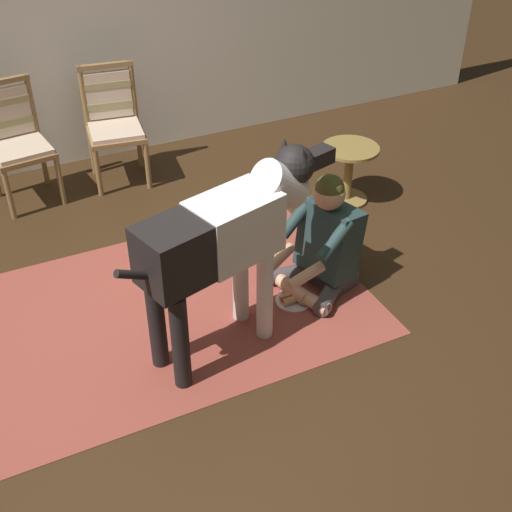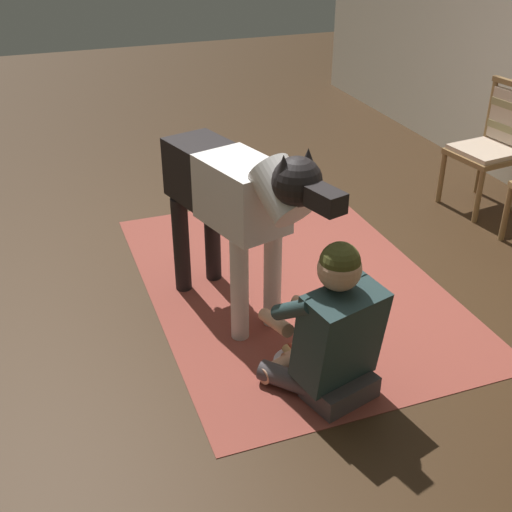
# 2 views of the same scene
# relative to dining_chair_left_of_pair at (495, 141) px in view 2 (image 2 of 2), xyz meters

# --- Properties ---
(ground_plane) EXTENTS (15.13, 15.13, 0.00)m
(ground_plane) POSITION_rel_dining_chair_left_of_pair_xyz_m (0.60, -2.19, -0.54)
(ground_plane) COLOR #362312
(area_rug) EXTENTS (2.55, 1.80, 0.01)m
(area_rug) POSITION_rel_dining_chair_left_of_pair_xyz_m (0.59, -1.95, -0.54)
(area_rug) COLOR brown
(area_rug) RESTS_ON ground
(dining_chair_left_of_pair) EXTENTS (0.51, 0.52, 0.98)m
(dining_chair_left_of_pair) POSITION_rel_dining_chair_left_of_pair_xyz_m (0.00, 0.00, 0.00)
(dining_chair_left_of_pair) COLOR olive
(dining_chair_left_of_pair) RESTS_ON ground
(person_sitting_on_floor) EXTENTS (0.69, 0.59, 0.86)m
(person_sitting_on_floor) POSITION_rel_dining_chair_left_of_pair_xyz_m (1.60, -2.16, -0.19)
(person_sitting_on_floor) COLOR #474042
(person_sitting_on_floor) RESTS_ON ground
(large_dog) EXTENTS (1.51, 0.57, 1.20)m
(large_dog) POSITION_rel_dining_chair_left_of_pair_xyz_m (0.81, -2.39, 0.24)
(large_dog) COLOR silver
(large_dog) RESTS_ON ground
(hot_dog_on_plate) EXTENTS (0.25, 0.25, 0.06)m
(hot_dog_on_plate) POSITION_rel_dining_chair_left_of_pair_xyz_m (1.35, -2.23, -0.52)
(hot_dog_on_plate) COLOR silver
(hot_dog_on_plate) RESTS_ON ground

